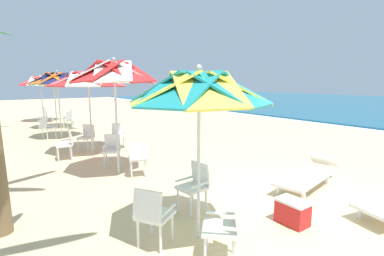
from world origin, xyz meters
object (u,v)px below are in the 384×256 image
beach_umbrella_3 (57,79)px  plastic_chair_1 (226,224)px  beach_umbrella_2 (88,80)px  plastic_chair_9 (69,118)px  plastic_chair_3 (112,148)px  plastic_chair_8 (47,127)px  plastic_chair_2 (153,213)px  plastic_chair_5 (87,136)px  plastic_chair_11 (44,119)px  beach_umbrella_1 (114,74)px  sun_lounger_1 (308,174)px  beach_umbrella_5 (40,82)px  plastic_chair_6 (119,134)px  beach_umbrella_4 (54,81)px  plastic_chair_4 (138,157)px  plastic_chair_7 (66,143)px  cooler_box (292,212)px  plastic_chair_0 (195,184)px  plastic_chair_10 (72,119)px  beach_umbrella_0 (199,91)px  plastic_chair_12 (47,114)px

beach_umbrella_3 → plastic_chair_1: bearing=0.4°
beach_umbrella_2 → plastic_chair_9: size_ratio=3.08×
plastic_chair_1 → plastic_chair_3: bearing=176.7°
beach_umbrella_3 → plastic_chair_8: bearing=-104.5°
plastic_chair_2 → plastic_chair_5: size_ratio=1.00×
plastic_chair_8 → plastic_chair_11: same height
beach_umbrella_1 → plastic_chair_3: 2.11m
sun_lounger_1 → plastic_chair_1: bearing=-74.9°
plastic_chair_5 → plastic_chair_1: bearing=-1.7°
plastic_chair_11 → beach_umbrella_5: bearing=172.9°
beach_umbrella_2 → plastic_chair_8: bearing=-166.7°
plastic_chair_2 → plastic_chair_8: size_ratio=1.00×
plastic_chair_2 → beach_umbrella_3: (-9.07, 0.54, 1.89)m
plastic_chair_3 → beach_umbrella_3: size_ratio=0.32×
plastic_chair_6 → plastic_chair_11: bearing=-166.1°
plastic_chair_8 → beach_umbrella_1: bearing=6.9°
plastic_chair_3 → beach_umbrella_4: 8.10m
plastic_chair_2 → beach_umbrella_1: (-3.30, 0.76, 1.97)m
plastic_chair_4 → beach_umbrella_3: size_ratio=0.32×
plastic_chair_3 → plastic_chair_5: 2.25m
beach_umbrella_2 → plastic_chair_11: beach_umbrella_2 is taller
plastic_chair_7 → plastic_chair_9: bearing=167.4°
beach_umbrella_3 → cooler_box: 10.17m
plastic_chair_0 → beach_umbrella_1: beach_umbrella_1 is taller
beach_umbrella_1 → plastic_chair_4: bearing=35.3°
plastic_chair_0 → plastic_chair_8: 8.70m
plastic_chair_0 → beach_umbrella_2: bearing=-176.9°
plastic_chair_3 → plastic_chair_10: size_ratio=1.00×
plastic_chair_4 → plastic_chair_2: bearing=-21.0°
plastic_chair_3 → plastic_chair_10: (-7.13, 0.54, 0.00)m
plastic_chair_3 → beach_umbrella_5: bearing=-179.1°
plastic_chair_4 → beach_umbrella_5: (-12.27, -0.39, 1.81)m
plastic_chair_9 → beach_umbrella_1: bearing=-4.4°
beach_umbrella_1 → beach_umbrella_4: 8.64m
plastic_chair_6 → cooler_box: size_ratio=1.73×
beach_umbrella_1 → plastic_chair_8: size_ratio=3.29×
plastic_chair_5 → beach_umbrella_3: size_ratio=0.32×
plastic_chair_5 → beach_umbrella_5: size_ratio=0.32×
plastic_chair_9 → plastic_chair_11: size_ratio=1.00×
plastic_chair_2 → plastic_chair_11: bearing=178.4°
beach_umbrella_0 → beach_umbrella_3: bearing=-179.3°
plastic_chair_4 → beach_umbrella_4: size_ratio=0.32×
plastic_chair_1 → plastic_chair_12: 15.34m
plastic_chair_3 → sun_lounger_1: (3.99, 2.95, -0.22)m
plastic_chair_3 → cooler_box: (4.78, 1.25, -0.30)m
plastic_chair_4 → beach_umbrella_2: 3.51m
cooler_box → plastic_chair_12: bearing=-175.1°
plastic_chair_0 → plastic_chair_2: size_ratio=1.00×
plastic_chair_11 → sun_lounger_1: 12.57m
beach_umbrella_5 → cooler_box: beach_umbrella_5 is taller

